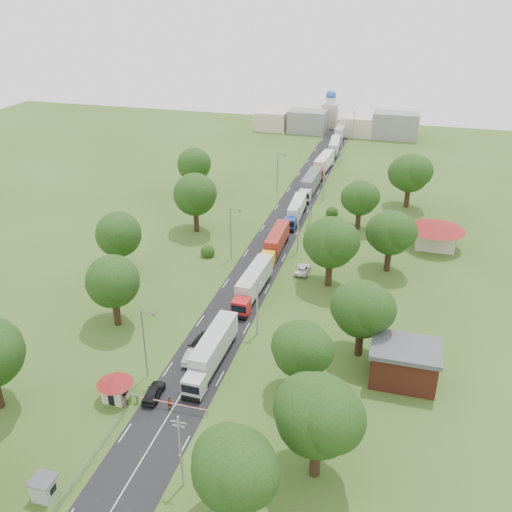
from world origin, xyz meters
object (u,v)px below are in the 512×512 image
(guard_booth, at_px, (115,385))
(info_sign, at_px, (310,210))
(truck_0, at_px, (212,351))
(car_lane_mid, at_px, (194,355))
(pedestrian_near, at_px, (170,404))
(boom_barrier, at_px, (161,402))
(car_lane_front, at_px, (154,392))

(guard_booth, distance_m, info_sign, 61.27)
(truck_0, bearing_deg, car_lane_mid, 171.27)
(car_lane_mid, bearing_deg, pedestrian_near, 95.07)
(truck_0, bearing_deg, boom_barrier, -107.89)
(boom_barrier, relative_size, pedestrian_near, 5.84)
(boom_barrier, relative_size, car_lane_front, 2.04)
(guard_booth, bearing_deg, truck_0, 46.73)
(info_sign, xyz_separation_m, pedestrian_near, (-5.48, -59.91, -2.21))
(info_sign, bearing_deg, pedestrian_near, -95.23)
(car_lane_front, bearing_deg, info_sign, -102.48)
(boom_barrier, xyz_separation_m, truck_0, (3.05, 9.44, 1.31))
(info_sign, bearing_deg, truck_0, -93.97)
(guard_booth, xyz_separation_m, car_lane_front, (4.20, 1.50, -1.39))
(info_sign, distance_m, car_lane_mid, 50.58)
(car_lane_mid, bearing_deg, truck_0, 172.13)
(info_sign, relative_size, car_lane_front, 0.91)
(guard_booth, relative_size, car_lane_front, 0.97)
(boom_barrier, bearing_deg, pedestrian_near, 4.57)
(truck_0, relative_size, car_lane_front, 3.31)
(truck_0, height_order, pedestrian_near, truck_0)
(truck_0, distance_m, pedestrian_near, 9.66)
(car_lane_mid, bearing_deg, car_lane_front, 77.39)
(boom_barrier, xyz_separation_m, pedestrian_near, (1.08, 0.09, -0.10))
(pedestrian_near, bearing_deg, info_sign, 66.30)
(boom_barrier, distance_m, info_sign, 60.39)
(car_lane_front, height_order, pedestrian_near, pedestrian_near)
(boom_barrier, xyz_separation_m, info_sign, (6.56, 60.00, 2.11))
(guard_booth, height_order, truck_0, truck_0)
(guard_booth, height_order, car_lane_front, guard_booth)
(guard_booth, relative_size, info_sign, 1.07)
(boom_barrier, distance_m, truck_0, 10.00)
(boom_barrier, bearing_deg, guard_booth, -179.99)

